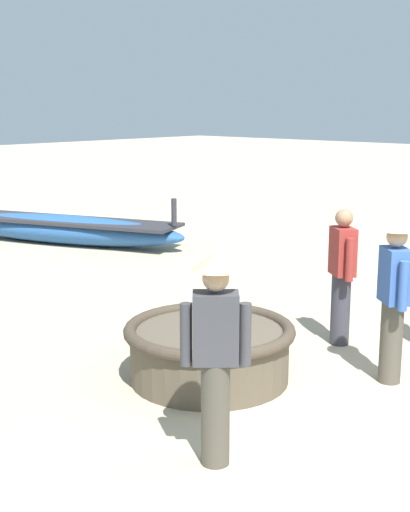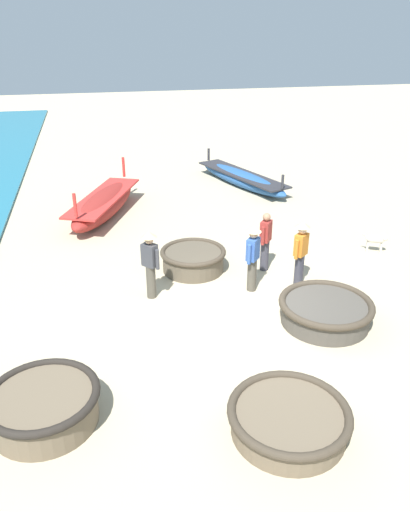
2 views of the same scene
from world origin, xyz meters
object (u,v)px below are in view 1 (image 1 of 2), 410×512
object	(u,v)px
coracle_nearest	(209,349)
long_boat_red_hull	(64,228)
fisherman_by_coracle	(394,289)
fisherman_standing_right	(342,273)
fisherman_standing_left	(216,345)

from	to	relation	value
coracle_nearest	long_boat_red_hull	bearing A→B (deg)	63.93
fisherman_by_coracle	fisherman_standing_right	bearing A→B (deg)	56.19
fisherman_standing_left	fisherman_standing_right	size ratio (longest dim) A/B	1.06
fisherman_by_coracle	coracle_nearest	bearing A→B (deg)	130.17
long_boat_red_hull	fisherman_by_coracle	distance (m)	8.59
fisherman_standing_left	fisherman_by_coracle	bearing A→B (deg)	-4.69
coracle_nearest	fisherman_standing_left	xyz separation A→B (m)	(-1.24, -1.17, 0.64)
coracle_nearest	long_boat_red_hull	distance (m)	7.68
fisherman_standing_left	fisherman_by_coracle	size ratio (longest dim) A/B	1.00
long_boat_red_hull	fisherman_standing_right	xyz separation A→B (m)	(-1.56, -7.29, 0.54)
fisherman_standing_left	fisherman_standing_right	world-z (taller)	fisherman_standing_left
long_boat_red_hull	fisherman_by_coracle	size ratio (longest dim) A/B	3.14
coracle_nearest	fisherman_by_coracle	bearing A→B (deg)	-49.83
coracle_nearest	fisherman_standing_right	size ratio (longest dim) A/B	1.09
coracle_nearest	fisherman_standing_right	xyz separation A→B (m)	(1.81, -0.39, 0.52)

